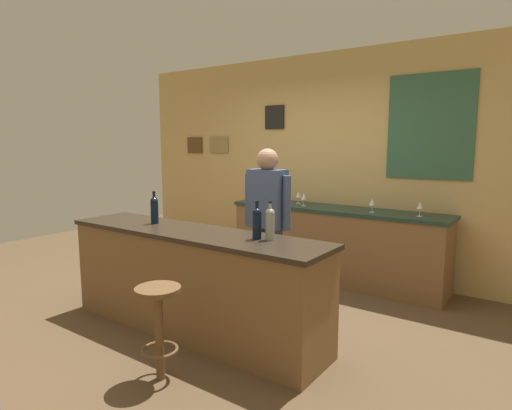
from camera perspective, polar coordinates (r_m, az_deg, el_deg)
ground_plane at (r=4.34m, az=-4.47°, el=-14.48°), size 10.00×10.00×0.00m
back_wall at (r=5.70m, az=8.77°, el=5.51°), size 6.00×0.09×2.80m
bar_counter at (r=3.90m, az=-8.38°, el=-9.97°), size 2.58×0.60×0.92m
side_counter at (r=5.33m, az=10.37°, el=-5.15°), size 2.66×0.56×0.90m
bartender at (r=4.20m, az=1.49°, el=-1.88°), size 0.52×0.21×1.62m
bar_stool at (r=3.20m, az=-12.73°, el=-14.29°), size 0.32×0.32×0.68m
wine_bottle_a at (r=4.15m, az=-13.28°, el=-0.54°), size 0.07×0.07×0.31m
wine_bottle_b at (r=3.39m, az=0.12°, el=-2.26°), size 0.07×0.07×0.31m
wine_bottle_c at (r=3.36m, az=1.87°, el=-2.35°), size 0.07×0.07×0.31m
wine_glass_a at (r=5.56m, az=5.62°, el=1.35°), size 0.07×0.07×0.16m
wine_glass_b at (r=5.34m, az=6.34°, el=1.05°), size 0.07×0.07×0.16m
wine_glass_c at (r=4.99m, az=15.11°, el=0.31°), size 0.07×0.07×0.16m
wine_glass_d at (r=4.86m, az=20.86°, el=-0.14°), size 0.07×0.07×0.16m
coffee_mug at (r=5.77m, az=0.01°, el=1.01°), size 0.13×0.08×0.09m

